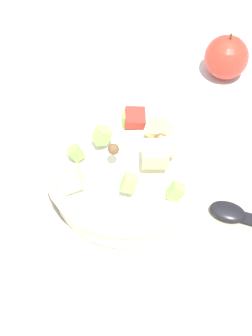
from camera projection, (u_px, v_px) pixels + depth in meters
The scene contains 4 objects.
ground_plane at pixel (131, 189), 0.77m from camera, with size 2.40×2.40×0.00m, color silver.
placemat at pixel (131, 188), 0.77m from camera, with size 0.46×0.37×0.01m, color #BCB299.
salad_bowl at pixel (126, 171), 0.74m from camera, with size 0.25×0.25×0.11m.
whole_apple at pixel (226, 57), 0.90m from camera, with size 0.08×0.08×0.10m.
Camera 1 is at (-0.02, 0.42, 0.64)m, focal length 50.79 mm.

